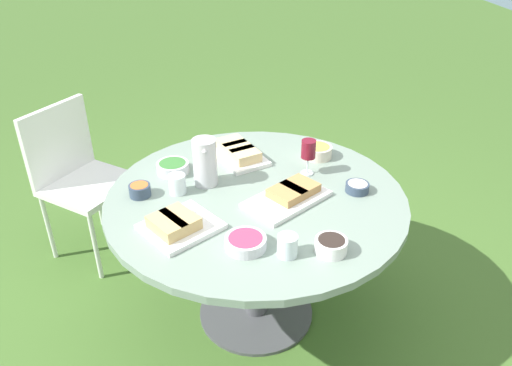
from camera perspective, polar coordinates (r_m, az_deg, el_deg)
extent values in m
plane|color=#446B2B|center=(2.68, 0.00, -14.52)|extent=(40.00, 40.00, 0.00)
cylinder|color=#4C4C51|center=(2.67, 0.00, -14.39)|extent=(0.58, 0.58, 0.02)
cylinder|color=#4C4C51|center=(2.44, 0.00, -8.69)|extent=(0.11, 0.11, 0.67)
cylinder|color=gray|center=(2.24, 0.00, -1.71)|extent=(1.34, 1.34, 0.03)
cube|color=white|center=(2.98, -18.44, -0.26)|extent=(0.60, 0.60, 0.04)
cube|color=white|center=(3.01, -21.72, 4.41)|extent=(0.37, 0.29, 0.42)
cylinder|color=white|center=(2.88, -17.87, -6.95)|extent=(0.03, 0.03, 0.43)
cylinder|color=white|center=(3.09, -12.81, -3.24)|extent=(0.03, 0.03, 0.43)
cylinder|color=white|center=(3.13, -22.63, -4.68)|extent=(0.03, 0.03, 0.43)
cylinder|color=white|center=(3.32, -17.63, -1.41)|extent=(0.03, 0.03, 0.43)
cylinder|color=silver|center=(2.27, -5.85, 2.39)|extent=(0.11, 0.11, 0.22)
cone|color=silver|center=(2.18, -5.91, 3.95)|extent=(0.03, 0.03, 0.03)
cylinder|color=silver|center=(2.40, 5.86, 1.15)|extent=(0.06, 0.06, 0.01)
cylinder|color=silver|center=(2.38, 5.91, 2.07)|extent=(0.01, 0.01, 0.08)
cylinder|color=maroon|center=(2.34, 6.02, 3.88)|extent=(0.07, 0.07, 0.09)
cube|color=white|center=(2.18, 3.53, -1.86)|extent=(0.39, 0.42, 0.02)
cube|color=#B2844C|center=(2.22, 5.05, -0.45)|extent=(0.19, 0.18, 0.04)
cube|color=#B2844C|center=(2.16, 3.56, -1.23)|extent=(0.19, 0.18, 0.04)
cube|color=white|center=(2.03, -8.56, -4.94)|extent=(0.37, 0.37, 0.02)
cube|color=tan|center=(1.98, -10.13, -4.82)|extent=(0.19, 0.17, 0.05)
cube|color=tan|center=(2.01, -8.63, -4.13)|extent=(0.19, 0.17, 0.05)
cube|color=white|center=(2.53, -2.03, 3.12)|extent=(0.38, 0.31, 0.02)
cube|color=#E0C184|center=(2.46, -1.23, 3.14)|extent=(0.15, 0.16, 0.05)
cube|color=#E0C184|center=(2.52, -2.05, 3.81)|extent=(0.15, 0.16, 0.05)
cube|color=#E0C184|center=(2.58, -2.82, 4.45)|extent=(0.15, 0.16, 0.05)
cylinder|color=beige|center=(2.55, 7.05, 3.58)|extent=(0.14, 0.14, 0.06)
cylinder|color=#E0C147|center=(2.54, 7.07, 3.93)|extent=(0.12, 0.12, 0.03)
cylinder|color=silver|center=(2.42, -9.48, 1.74)|extent=(0.15, 0.15, 0.05)
cylinder|color=#387533|center=(2.41, -9.52, 2.06)|extent=(0.13, 0.13, 0.02)
cylinder|color=white|center=(1.90, 8.56, -7.11)|extent=(0.12, 0.12, 0.06)
cylinder|color=#2D231E|center=(1.89, 8.60, -6.70)|extent=(0.10, 0.10, 0.03)
cylinder|color=silver|center=(1.90, -1.20, -6.83)|extent=(0.16, 0.16, 0.05)
cylinder|color=#D6385B|center=(1.89, -1.21, -6.51)|extent=(0.13, 0.13, 0.02)
cylinder|color=#334256|center=(2.29, 11.49, -0.50)|extent=(0.11, 0.11, 0.04)
cylinder|color=silver|center=(2.28, 11.52, -0.24)|extent=(0.09, 0.09, 0.02)
cylinder|color=#334256|center=(2.27, -13.13, -0.82)|extent=(0.10, 0.10, 0.05)
cylinder|color=#CC662D|center=(2.26, -13.18, -0.47)|extent=(0.08, 0.08, 0.02)
cylinder|color=silver|center=(2.25, -8.99, -0.11)|extent=(0.08, 0.08, 0.09)
cylinder|color=silver|center=(1.86, 3.61, -7.16)|extent=(0.08, 0.08, 0.09)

